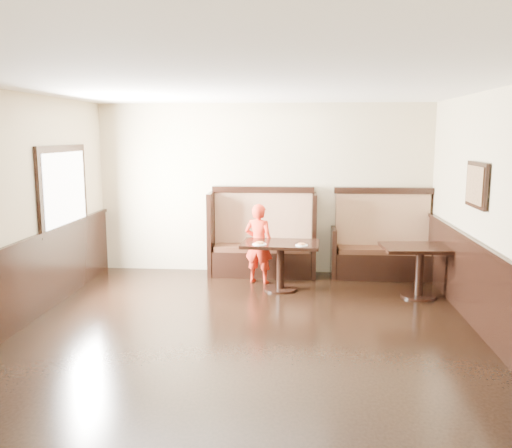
# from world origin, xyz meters

# --- Properties ---
(ground) EXTENTS (7.00, 7.00, 0.00)m
(ground) POSITION_xyz_m (0.00, 0.00, 0.00)
(ground) COLOR black
(ground) RESTS_ON ground
(room_shell) EXTENTS (7.00, 7.00, 7.00)m
(room_shell) POSITION_xyz_m (-0.30, 0.28, 0.67)
(room_shell) COLOR tan
(room_shell) RESTS_ON ground
(booth_main) EXTENTS (1.75, 0.72, 1.45)m
(booth_main) POSITION_xyz_m (0.00, 3.30, 0.53)
(booth_main) COLOR black
(booth_main) RESTS_ON ground
(booth_neighbor) EXTENTS (1.65, 0.72, 1.45)m
(booth_neighbor) POSITION_xyz_m (1.95, 3.29, 0.48)
(booth_neighbor) COLOR black
(booth_neighbor) RESTS_ON ground
(table_main) EXTENTS (1.17, 0.77, 0.72)m
(table_main) POSITION_xyz_m (0.33, 2.39, 0.55)
(table_main) COLOR black
(table_main) RESTS_ON ground
(table_neighbor) EXTENTS (1.11, 0.77, 0.74)m
(table_neighbor) POSITION_xyz_m (2.31, 2.20, 0.55)
(table_neighbor) COLOR black
(table_neighbor) RESTS_ON ground
(child) EXTENTS (0.52, 0.42, 1.25)m
(child) POSITION_xyz_m (-0.02, 2.76, 0.62)
(child) COLOR red
(child) RESTS_ON ground
(pizza_plate_left) EXTENTS (0.21, 0.21, 0.04)m
(pizza_plate_left) POSITION_xyz_m (0.03, 2.22, 0.74)
(pizza_plate_left) COLOR white
(pizza_plate_left) RESTS_ON table_main
(pizza_plate_right) EXTENTS (0.18, 0.18, 0.03)m
(pizza_plate_right) POSITION_xyz_m (0.64, 2.20, 0.73)
(pizza_plate_right) COLOR white
(pizza_plate_right) RESTS_ON table_main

